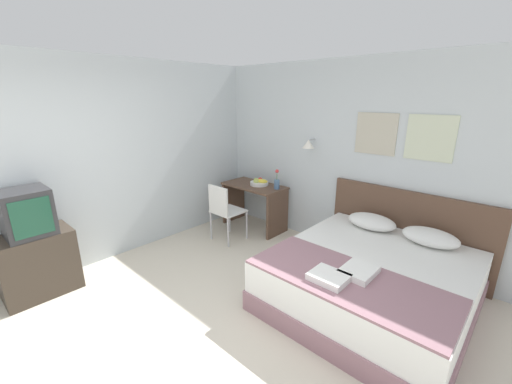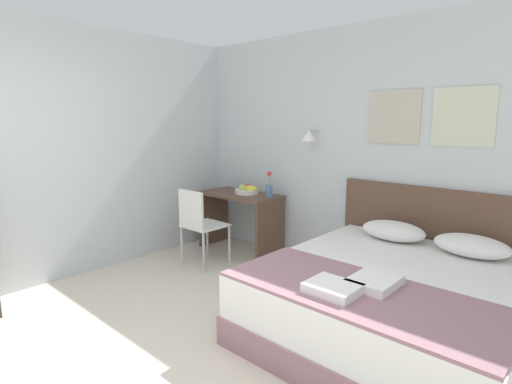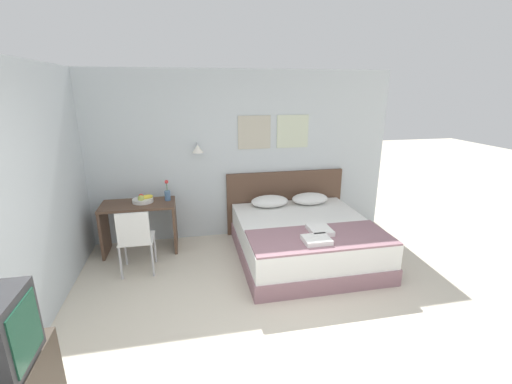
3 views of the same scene
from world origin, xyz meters
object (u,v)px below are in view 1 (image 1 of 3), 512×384
(folded_towel_mid_bed, at_px, (329,277))
(headboard, at_px, (406,231))
(pillow_left, at_px, (372,222))
(folded_towel_near_foot, at_px, (359,271))
(fruit_bowl, at_px, (259,183))
(pillow_right, at_px, (430,237))
(television, at_px, (26,213))
(desk_chair, at_px, (224,208))
(bed, at_px, (370,281))
(flower_vase, at_px, (277,183))
(throw_blanket, at_px, (347,279))
(tv_stand, at_px, (38,264))
(desk, at_px, (254,198))

(folded_towel_mid_bed, bearing_deg, headboard, 86.45)
(pillow_left, xyz_separation_m, folded_towel_near_foot, (0.38, -1.17, -0.03))
(pillow_left, distance_m, folded_towel_near_foot, 1.23)
(folded_towel_mid_bed, bearing_deg, pillow_left, 99.05)
(headboard, xyz_separation_m, fruit_bowl, (-2.26, -0.27, 0.27))
(pillow_right, relative_size, television, 1.18)
(fruit_bowl, bearing_deg, pillow_left, -0.33)
(desk_chair, bearing_deg, bed, 0.24)
(pillow_right, bearing_deg, flower_vase, 179.21)
(flower_vase, bearing_deg, pillow_right, -0.79)
(pillow_right, bearing_deg, television, -135.99)
(pillow_left, bearing_deg, fruit_bowl, 179.67)
(folded_towel_near_foot, height_order, folded_towel_mid_bed, same)
(folded_towel_near_foot, bearing_deg, fruit_bowl, 152.85)
(television, bearing_deg, pillow_right, 44.01)
(throw_blanket, relative_size, folded_towel_near_foot, 5.17)
(bed, height_order, tv_stand, tv_stand)
(flower_vase, relative_size, tv_stand, 0.43)
(desk, xyz_separation_m, tv_stand, (-0.49, -3.03, -0.15))
(throw_blanket, xyz_separation_m, desk_chair, (-2.30, 0.56, -0.03))
(bed, height_order, flower_vase, flower_vase)
(pillow_right, bearing_deg, throw_blanket, -104.45)
(pillow_right, bearing_deg, desk, -179.28)
(pillow_left, height_order, throw_blanket, pillow_left)
(desk, bearing_deg, pillow_left, 0.97)
(throw_blanket, xyz_separation_m, flower_vase, (-1.91, 1.34, 0.29))
(television, bearing_deg, tv_stand, -180.00)
(throw_blanket, bearing_deg, television, -148.28)
(desk, distance_m, fruit_bowl, 0.29)
(television, bearing_deg, flower_vase, 73.45)
(bed, bearing_deg, headboard, 90.00)
(pillow_right, distance_m, desk_chair, 2.75)
(pillow_left, distance_m, television, 3.96)
(pillow_left, xyz_separation_m, fruit_bowl, (-1.93, 0.01, 0.15))
(tv_stand, bearing_deg, folded_towel_near_foot, 33.26)
(folded_towel_mid_bed, bearing_deg, pillow_right, 72.92)
(tv_stand, bearing_deg, pillow_right, 43.98)
(folded_towel_near_foot, bearing_deg, tv_stand, -146.74)
(headboard, height_order, folded_towel_mid_bed, headboard)
(folded_towel_near_foot, relative_size, flower_vase, 1.11)
(pillow_left, bearing_deg, bed, -65.44)
(bed, xyz_separation_m, headboard, (0.00, 1.02, 0.25))
(pillow_right, relative_size, flower_vase, 1.89)
(desk, distance_m, television, 3.10)
(pillow_left, bearing_deg, television, -129.16)
(throw_blanket, bearing_deg, fruit_bowl, 149.72)
(tv_stand, bearing_deg, desk_chair, 77.13)
(pillow_right, xyz_separation_m, desk, (-2.68, -0.03, -0.13))
(flower_vase, xyz_separation_m, television, (-0.92, -3.09, 0.12))
(headboard, relative_size, pillow_left, 3.33)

